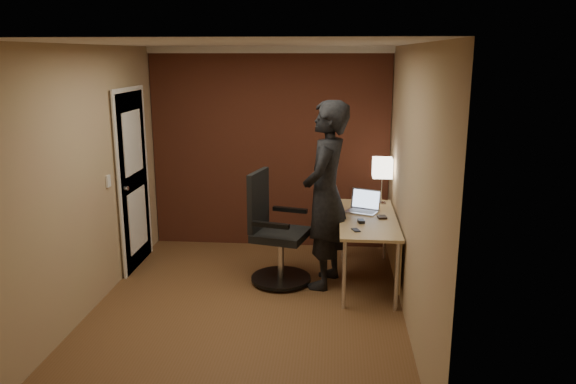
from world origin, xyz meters
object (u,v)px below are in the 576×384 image
object	(u,v)px
wallet	(382,217)
office_chair	(274,235)
phone	(356,230)
person	(326,195)
laptop	(364,206)
desk	(374,229)
mouse	(361,221)
desk_lamp	(382,168)

from	to	relation	value
wallet	office_chair	distance (m)	1.16
phone	wallet	distance (m)	0.54
wallet	person	size ratio (longest dim) A/B	0.06
laptop	person	xyz separation A→B (m)	(-0.41, -0.33, 0.19)
laptop	phone	bearing A→B (deg)	-98.56
desk	wallet	bearing A→B (deg)	-13.52
desk	mouse	size ratio (longest dim) A/B	15.00
desk_lamp	mouse	size ratio (longest dim) A/B	5.35
phone	person	world-z (taller)	person
desk_lamp	person	world-z (taller)	person
wallet	phone	bearing A→B (deg)	-122.24
wallet	office_chair	world-z (taller)	office_chair
desk_lamp	wallet	size ratio (longest dim) A/B	4.86
laptop	office_chair	bearing A→B (deg)	-161.76
mouse	office_chair	xyz separation A→B (m)	(-0.91, 0.13, -0.22)
wallet	laptop	bearing A→B (deg)	125.44
laptop	mouse	distance (m)	0.45
desk_lamp	laptop	bearing A→B (deg)	-122.46
desk	office_chair	xyz separation A→B (m)	(-1.07, -0.08, -0.08)
desk	person	size ratio (longest dim) A/B	0.76
mouse	wallet	distance (m)	0.29
office_chair	person	size ratio (longest dim) A/B	0.60
laptop	wallet	size ratio (longest dim) A/B	3.67
desk_lamp	wallet	xyz separation A→B (m)	(-0.03, -0.59, -0.41)
mouse	person	size ratio (longest dim) A/B	0.05
desk	wallet	world-z (taller)	wallet
desk_lamp	laptop	size ratio (longest dim) A/B	1.32
desk	mouse	distance (m)	0.29
person	office_chair	bearing A→B (deg)	-77.65
phone	person	bearing A→B (deg)	109.86
desk	laptop	xyz separation A→B (m)	(-0.11, 0.24, 0.19)
laptop	mouse	size ratio (longest dim) A/B	4.04
desk_lamp	mouse	xyz separation A→B (m)	(-0.26, -0.78, -0.40)
laptop	mouse	world-z (taller)	laptop
desk	mouse	world-z (taller)	mouse
laptop	phone	distance (m)	0.72
desk	desk_lamp	world-z (taller)	desk_lamp
desk	wallet	xyz separation A→B (m)	(0.07, -0.02, 0.14)
phone	office_chair	world-z (taller)	office_chair
office_chair	wallet	bearing A→B (deg)	3.08
person	desk_lamp	bearing A→B (deg)	151.19
phone	wallet	xyz separation A→B (m)	(0.29, 0.46, 0.01)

